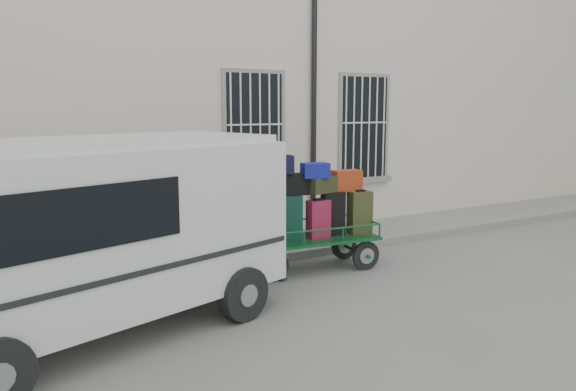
{
  "coord_description": "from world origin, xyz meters",
  "views": [
    {
      "loc": [
        -5.38,
        -6.95,
        2.71
      ],
      "look_at": [
        -0.78,
        1.0,
        1.25
      ],
      "focal_mm": 35.0,
      "sensor_mm": 36.0,
      "label": 1
    }
  ],
  "objects": [
    {
      "name": "van",
      "position": [
        -4.16,
        -0.26,
        1.34
      ],
      "size": [
        4.99,
        3.2,
        2.34
      ],
      "rotation": [
        0.0,
        0.0,
        0.3
      ],
      "color": "white",
      "rests_on": "ground"
    },
    {
      "name": "sidewalk",
      "position": [
        0.0,
        2.2,
        0.07
      ],
      "size": [
        24.0,
        1.7,
        0.15
      ],
      "primitive_type": "cube",
      "color": "slate",
      "rests_on": "ground"
    },
    {
      "name": "ground",
      "position": [
        0.0,
        0.0,
        0.0
      ],
      "size": [
        80.0,
        80.0,
        0.0
      ],
      "primitive_type": "plane",
      "color": "slate",
      "rests_on": "ground"
    },
    {
      "name": "luggage_cart",
      "position": [
        -0.51,
        0.75,
        0.98
      ],
      "size": [
        2.58,
        1.22,
        1.94
      ],
      "rotation": [
        0.0,
        0.0,
        -0.12
      ],
      "color": "black",
      "rests_on": "ground"
    },
    {
      "name": "building",
      "position": [
        0.0,
        5.5,
        3.0
      ],
      "size": [
        24.0,
        5.15,
        6.0
      ],
      "color": "beige",
      "rests_on": "ground"
    }
  ]
}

